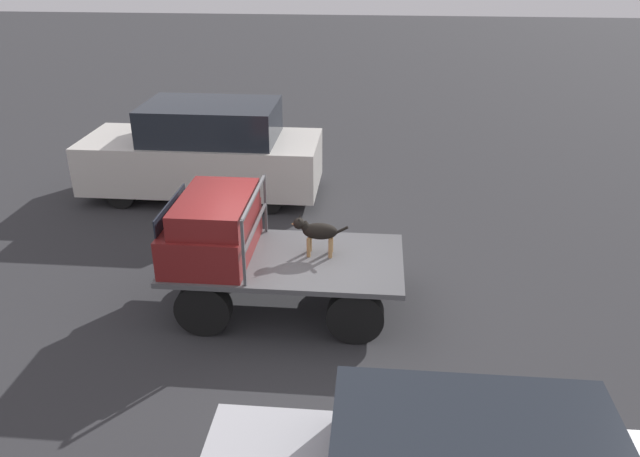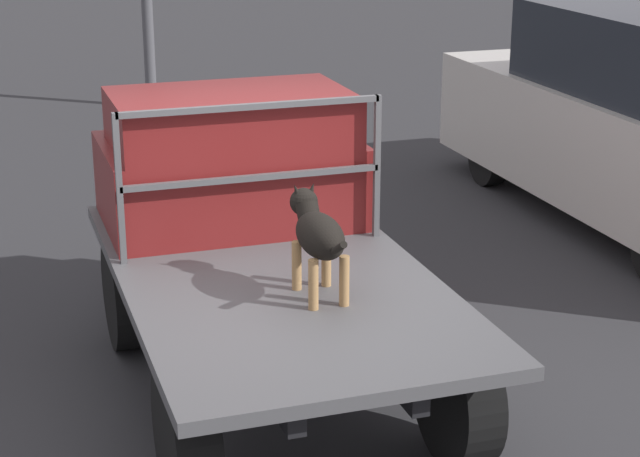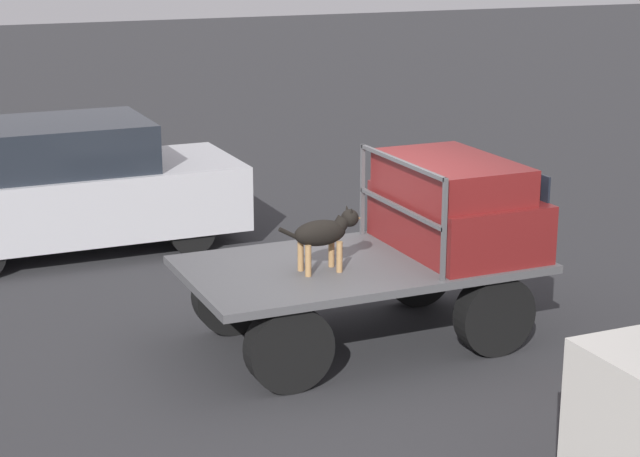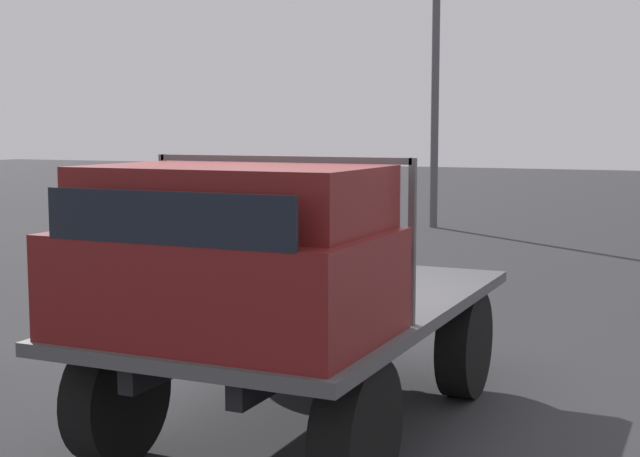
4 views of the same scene
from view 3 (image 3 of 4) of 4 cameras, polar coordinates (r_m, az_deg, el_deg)
name	(u,v)px [view 3 (image 3 of 4)]	position (r m, az deg, el deg)	size (l,w,h in m)	color
ground_plane	(359,342)	(11.03, 2.11, -6.08)	(80.00, 80.00, 0.00)	#2D2D30
flatbed_truck	(360,286)	(10.81, 2.15, -3.06)	(3.54, 1.91, 0.88)	black
truck_cab	(456,206)	(11.11, 7.26, 1.19)	(1.21, 1.79, 0.96)	maroon
truck_headboard	(401,194)	(10.75, 4.32, 1.87)	(0.04, 1.79, 1.00)	#4C4C4F
dog	(325,233)	(10.31, 0.28, -0.22)	(0.87, 0.25, 0.63)	#9E7547
parked_sedan	(70,186)	(14.29, -13.18, 2.20)	(4.27, 1.88, 1.72)	black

